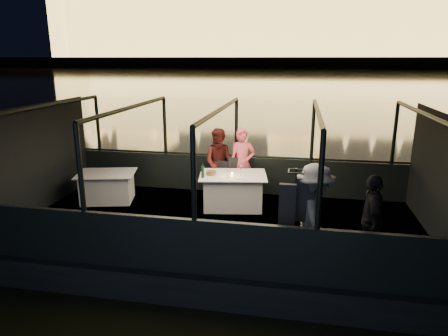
% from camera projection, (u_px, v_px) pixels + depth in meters
% --- Properties ---
extents(river_water, '(500.00, 500.00, 0.00)m').
position_uv_depth(river_water, '(294.00, 76.00, 84.02)').
color(river_water, black).
rests_on(river_water, ground).
extents(boat_hull, '(8.60, 4.40, 1.00)m').
position_uv_depth(boat_hull, '(220.00, 245.00, 8.25)').
color(boat_hull, black).
rests_on(boat_hull, river_water).
extents(boat_deck, '(8.00, 4.00, 0.04)m').
position_uv_depth(boat_deck, '(220.00, 224.00, 8.12)').
color(boat_deck, black).
rests_on(boat_deck, boat_hull).
extents(gunwale_port, '(8.00, 0.08, 0.90)m').
position_uv_depth(gunwale_port, '(236.00, 174.00, 9.89)').
color(gunwale_port, black).
rests_on(gunwale_port, boat_deck).
extents(gunwale_starboard, '(8.00, 0.08, 0.90)m').
position_uv_depth(gunwale_starboard, '(195.00, 247.00, 6.10)').
color(gunwale_starboard, black).
rests_on(gunwale_starboard, boat_deck).
extents(cabin_glass_port, '(8.00, 0.02, 1.40)m').
position_uv_depth(cabin_glass_port, '(236.00, 129.00, 9.58)').
color(cabin_glass_port, '#99B2B2').
rests_on(cabin_glass_port, gunwale_port).
extents(cabin_glass_starboard, '(8.00, 0.02, 1.40)m').
position_uv_depth(cabin_glass_starboard, '(193.00, 175.00, 5.79)').
color(cabin_glass_starboard, '#99B2B2').
rests_on(cabin_glass_starboard, gunwale_starboard).
extents(cabin_roof_glass, '(8.00, 4.00, 0.02)m').
position_uv_depth(cabin_roof_glass, '(220.00, 110.00, 7.50)').
color(cabin_roof_glass, '#99B2B2').
rests_on(cabin_roof_glass, boat_deck).
extents(end_wall_fore, '(0.02, 4.00, 2.30)m').
position_uv_depth(end_wall_fore, '(37.00, 159.00, 8.52)').
color(end_wall_fore, black).
rests_on(end_wall_fore, boat_deck).
extents(end_wall_aft, '(0.02, 4.00, 2.30)m').
position_uv_depth(end_wall_aft, '(441.00, 180.00, 7.09)').
color(end_wall_aft, black).
rests_on(end_wall_aft, boat_deck).
extents(canopy_ribs, '(8.00, 4.00, 2.30)m').
position_uv_depth(canopy_ribs, '(220.00, 168.00, 7.81)').
color(canopy_ribs, black).
rests_on(canopy_ribs, boat_deck).
extents(embankment, '(400.00, 140.00, 6.00)m').
position_uv_depth(embankment, '(299.00, 63.00, 206.88)').
color(embankment, '#423D33').
rests_on(embankment, ground).
extents(dining_table_central, '(1.60, 1.27, 0.77)m').
position_uv_depth(dining_table_central, '(233.00, 191.00, 8.86)').
color(dining_table_central, white).
rests_on(dining_table_central, boat_deck).
extents(dining_table_aft, '(1.48, 1.22, 0.69)m').
position_uv_depth(dining_table_aft, '(107.00, 185.00, 9.26)').
color(dining_table_aft, silver).
rests_on(dining_table_aft, boat_deck).
extents(chair_port_left, '(0.52, 0.52, 0.88)m').
position_uv_depth(chair_port_left, '(223.00, 181.00, 9.33)').
color(chair_port_left, black).
rests_on(chair_port_left, boat_deck).
extents(chair_port_right, '(0.60, 0.60, 0.98)m').
position_uv_depth(chair_port_right, '(236.00, 182.00, 9.27)').
color(chair_port_right, black).
rests_on(chair_port_right, boat_deck).
extents(coat_stand, '(0.47, 0.38, 1.65)m').
position_uv_depth(coat_stand, '(294.00, 215.00, 6.15)').
color(coat_stand, black).
rests_on(coat_stand, boat_deck).
extents(person_woman_coral, '(0.65, 0.48, 1.67)m').
position_uv_depth(person_woman_coral, '(242.00, 167.00, 9.43)').
color(person_woman_coral, '#EF5763').
rests_on(person_woman_coral, boat_deck).
extents(person_man_maroon, '(0.84, 0.69, 1.65)m').
position_uv_depth(person_man_maroon, '(220.00, 166.00, 9.52)').
color(person_man_maroon, '#451513').
rests_on(person_man_maroon, boat_deck).
extents(passenger_stripe, '(0.86, 1.21, 1.69)m').
position_uv_depth(passenger_stripe, '(313.00, 215.00, 6.26)').
color(passenger_stripe, silver).
rests_on(passenger_stripe, boat_deck).
extents(passenger_dark, '(0.43, 0.91, 1.50)m').
position_uv_depth(passenger_dark, '(372.00, 214.00, 6.32)').
color(passenger_dark, black).
rests_on(passenger_dark, boat_deck).
extents(wine_bottle, '(0.09, 0.09, 0.31)m').
position_uv_depth(wine_bottle, '(203.00, 171.00, 8.50)').
color(wine_bottle, '#13361E').
rests_on(wine_bottle, dining_table_central).
extents(bread_basket, '(0.26, 0.26, 0.09)m').
position_uv_depth(bread_basket, '(211.00, 173.00, 8.74)').
color(bread_basket, brown).
rests_on(bread_basket, dining_table_central).
extents(amber_candle, '(0.07, 0.07, 0.08)m').
position_uv_depth(amber_candle, '(232.00, 175.00, 8.60)').
color(amber_candle, yellow).
rests_on(amber_candle, dining_table_central).
extents(plate_near, '(0.27, 0.27, 0.01)m').
position_uv_depth(plate_near, '(240.00, 178.00, 8.49)').
color(plate_near, silver).
rests_on(plate_near, dining_table_central).
extents(plate_far, '(0.25, 0.25, 0.01)m').
position_uv_depth(plate_far, '(210.00, 174.00, 8.79)').
color(plate_far, silver).
rests_on(plate_far, dining_table_central).
extents(wine_glass_white, '(0.09, 0.09, 0.20)m').
position_uv_depth(wine_glass_white, '(203.00, 173.00, 8.51)').
color(wine_glass_white, silver).
rests_on(wine_glass_white, dining_table_central).
extents(wine_glass_red, '(0.07, 0.07, 0.20)m').
position_uv_depth(wine_glass_red, '(241.00, 170.00, 8.73)').
color(wine_glass_red, white).
rests_on(wine_glass_red, dining_table_central).
extents(wine_glass_empty, '(0.08, 0.08, 0.21)m').
position_uv_depth(wine_glass_empty, '(227.00, 175.00, 8.39)').
color(wine_glass_empty, silver).
rests_on(wine_glass_empty, dining_table_central).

